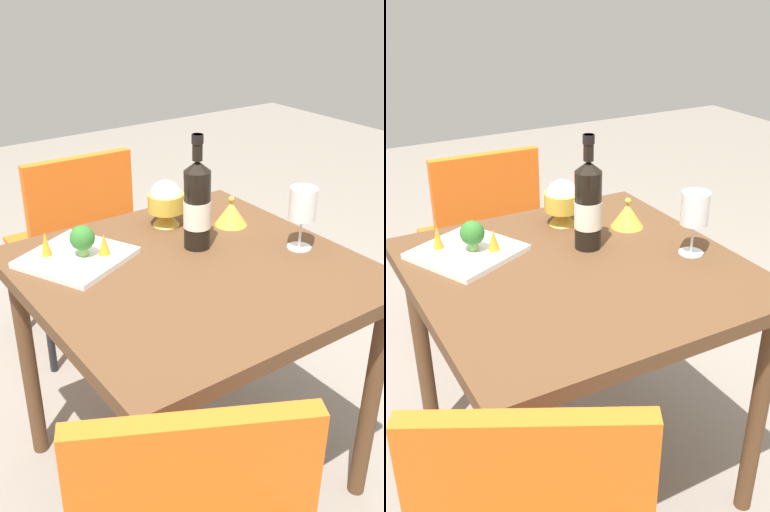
# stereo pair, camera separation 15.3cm
# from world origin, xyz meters

# --- Properties ---
(ground_plane) EXTENTS (8.00, 8.00, 0.00)m
(ground_plane) POSITION_xyz_m (0.00, 0.00, 0.00)
(ground_plane) COLOR gray
(dining_table) EXTENTS (0.84, 0.84, 0.73)m
(dining_table) POSITION_xyz_m (0.00, 0.00, 0.64)
(dining_table) COLOR brown
(dining_table) RESTS_ON ground_plane
(chair_near_window) EXTENTS (0.42, 0.42, 0.85)m
(chair_near_window) POSITION_xyz_m (-0.02, -0.79, 0.53)
(chair_near_window) COLOR orange
(chair_near_window) RESTS_ON ground_plane
(wine_bottle) EXTENTS (0.08, 0.08, 0.32)m
(wine_bottle) POSITION_xyz_m (-0.08, -0.09, 0.86)
(wine_bottle) COLOR black
(wine_bottle) RESTS_ON dining_table
(wine_glass) EXTENTS (0.08, 0.08, 0.18)m
(wine_glass) POSITION_xyz_m (-0.31, 0.08, 0.86)
(wine_glass) COLOR white
(wine_glass) RESTS_ON dining_table
(rice_bowl) EXTENTS (0.11, 0.11, 0.14)m
(rice_bowl) POSITION_xyz_m (-0.10, -0.27, 0.80)
(rice_bowl) COLOR gold
(rice_bowl) RESTS_ON dining_table
(rice_bowl_lid) EXTENTS (0.10, 0.10, 0.09)m
(rice_bowl_lid) POSITION_xyz_m (-0.26, -0.16, 0.77)
(rice_bowl_lid) COLOR gold
(rice_bowl_lid) RESTS_ON dining_table
(serving_plate) EXTENTS (0.33, 0.33, 0.02)m
(serving_plate) POSITION_xyz_m (0.23, -0.21, 0.74)
(serving_plate) COLOR white
(serving_plate) RESTS_ON dining_table
(broccoli_floret) EXTENTS (0.07, 0.07, 0.09)m
(broccoli_floret) POSITION_xyz_m (0.22, -0.19, 0.80)
(broccoli_floret) COLOR #729E4C
(broccoli_floret) RESTS_ON serving_plate
(carrot_garnish_left) EXTENTS (0.03, 0.03, 0.06)m
(carrot_garnish_left) POSITION_xyz_m (0.17, -0.17, 0.78)
(carrot_garnish_left) COLOR orange
(carrot_garnish_left) RESTS_ON serving_plate
(carrot_garnish_right) EXTENTS (0.03, 0.03, 0.07)m
(carrot_garnish_right) POSITION_xyz_m (0.30, -0.25, 0.78)
(carrot_garnish_right) COLOR orange
(carrot_garnish_right) RESTS_ON serving_plate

